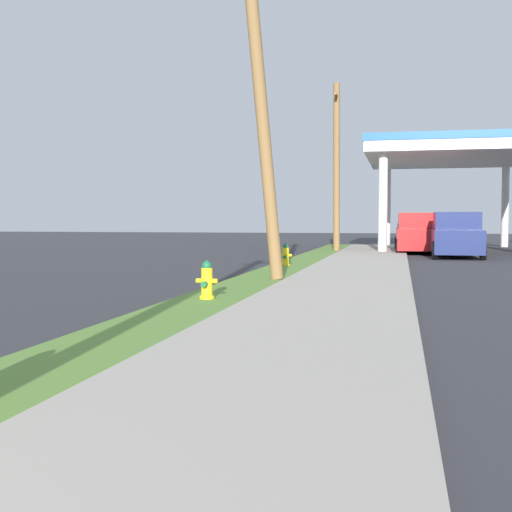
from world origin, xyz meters
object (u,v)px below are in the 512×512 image
fire_hydrant_third (286,256)px  utility_pole_background (337,167)px  fire_hydrant_second (207,282)px  utility_pole_midground (260,92)px  car_white_by_near_pump (441,235)px  truck_red_at_forecourt (417,235)px  truck_navy_on_apron (455,236)px

fire_hydrant_third → utility_pole_background: 11.19m
fire_hydrant_second → fire_hydrant_third: bearing=90.5°
utility_pole_midground → car_white_by_near_pump: 25.33m
utility_pole_midground → truck_red_at_forecourt: 18.08m
utility_pole_background → car_white_by_near_pump: bearing=57.6°
fire_hydrant_second → truck_red_at_forecourt: truck_red_at_forecourt is taller
utility_pole_midground → utility_pole_background: (0.39, 15.83, -0.61)m
utility_pole_background → truck_red_at_forecourt: bearing=18.6°
truck_navy_on_apron → fire_hydrant_second: bearing=-108.4°
car_white_by_near_pump → truck_navy_on_apron: bearing=-90.0°
truck_red_at_forecourt → car_white_by_near_pump: bearing=78.0°
car_white_by_near_pump → fire_hydrant_second: bearing=-101.9°
fire_hydrant_second → fire_hydrant_third: 9.31m
utility_pole_midground → truck_navy_on_apron: (5.78, 13.96, -3.91)m
fire_hydrant_second → truck_navy_on_apron: (5.97, 17.96, 0.47)m
car_white_by_near_pump → utility_pole_background: bearing=-122.4°
car_white_by_near_pump → truck_red_at_forecourt: size_ratio=0.85×
utility_pole_background → truck_navy_on_apron: bearing=-19.1°
utility_pole_background → truck_red_at_forecourt: size_ratio=1.47×
truck_red_at_forecourt → truck_navy_on_apron: size_ratio=1.00×
utility_pole_background → fire_hydrant_second: bearing=-91.7°
fire_hydrant_third → utility_pole_midground: (0.27, -5.31, 4.37)m
car_white_by_near_pump → fire_hydrant_third: bearing=-107.7°
utility_pole_background → truck_red_at_forecourt: (3.87, 1.30, -3.30)m
fire_hydrant_third → truck_navy_on_apron: truck_navy_on_apron is taller
fire_hydrant_third → utility_pole_midground: utility_pole_midground is taller
fire_hydrant_third → truck_red_at_forecourt: truck_red_at_forecourt is taller
fire_hydrant_third → truck_red_at_forecourt: (4.52, 11.82, 0.47)m
fire_hydrant_third → utility_pole_background: size_ratio=0.09×
utility_pole_midground → car_white_by_near_pump: bearing=76.6°
utility_pole_midground → truck_red_at_forecourt: (4.26, 17.13, -3.91)m
utility_pole_background → utility_pole_midground: bearing=-91.4°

